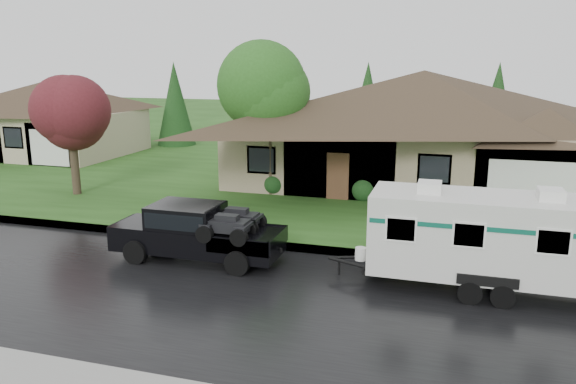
{
  "coord_description": "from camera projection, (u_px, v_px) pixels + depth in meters",
  "views": [
    {
      "loc": [
        3.63,
        -15.07,
        6.25
      ],
      "look_at": [
        -1.46,
        2.0,
        2.04
      ],
      "focal_mm": 35.0,
      "sensor_mm": 36.0,
      "label": 1
    }
  ],
  "objects": [
    {
      "name": "house_far",
      "position": [
        51.0,
        111.0,
        36.67
      ],
      "size": [
        10.8,
        8.64,
        5.8
      ],
      "color": "tan",
      "rests_on": "lawn"
    },
    {
      "name": "ground",
      "position": [
        316.0,
        278.0,
        16.5
      ],
      "size": [
        140.0,
        140.0,
        0.0
      ],
      "primitive_type": "plane",
      "color": "#234A17",
      "rests_on": "ground"
    },
    {
      "name": "road",
      "position": [
        298.0,
        305.0,
        14.63
      ],
      "size": [
        140.0,
        8.0,
        0.01
      ],
      "primitive_type": "cube",
      "color": "black",
      "rests_on": "ground"
    },
    {
      "name": "shrub_row",
      "position": [
        412.0,
        192.0,
        24.47
      ],
      "size": [
        13.6,
        1.0,
        1.0
      ],
      "color": "#143814",
      "rests_on": "lawn"
    },
    {
      "name": "tree_red",
      "position": [
        70.0,
        114.0,
        25.39
      ],
      "size": [
        3.22,
        3.22,
        5.34
      ],
      "color": "#382B1E",
      "rests_on": "lawn"
    },
    {
      "name": "travel_trailer",
      "position": [
        488.0,
        236.0,
        15.23
      ],
      "size": [
        6.66,
        2.34,
        2.99
      ],
      "color": "silver",
      "rests_on": "ground"
    },
    {
      "name": "tree_left_green",
      "position": [
        271.0,
        93.0,
        25.21
      ],
      "size": [
        4.05,
        4.05,
        6.7
      ],
      "color": "#382B1E",
      "rests_on": "lawn"
    },
    {
      "name": "pickup_truck",
      "position": [
        194.0,
        230.0,
        17.82
      ],
      "size": [
        5.4,
        2.05,
        1.8
      ],
      "color": "black",
      "rests_on": "ground"
    },
    {
      "name": "house_main",
      "position": [
        428.0,
        115.0,
        27.94
      ],
      "size": [
        19.44,
        10.8,
        6.9
      ],
      "color": "gray",
      "rests_on": "lawn"
    },
    {
      "name": "lawn",
      "position": [
        382.0,
        176.0,
        30.47
      ],
      "size": [
        140.0,
        26.0,
        0.15
      ],
      "primitive_type": "cube",
      "color": "#234A17",
      "rests_on": "ground"
    },
    {
      "name": "curb",
      "position": [
        332.0,
        251.0,
        18.58
      ],
      "size": [
        140.0,
        0.5,
        0.15
      ],
      "primitive_type": "cube",
      "color": "gray",
      "rests_on": "ground"
    }
  ]
}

